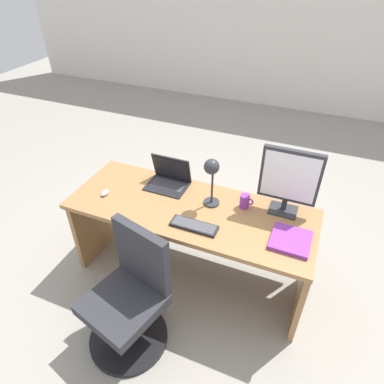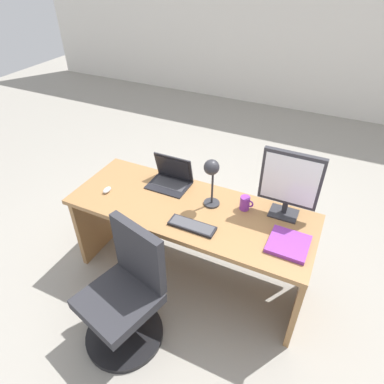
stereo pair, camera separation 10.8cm
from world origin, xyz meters
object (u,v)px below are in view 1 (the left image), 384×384
desk_lamp (212,173)px  coffee_mug (245,201)px  keyboard (194,226)px  office_chair (130,302)px  book (291,240)px  desk (193,225)px  mouse (105,193)px  monitor (290,179)px  laptop (170,176)px

desk_lamp → coffee_mug: desk_lamp is taller
keyboard → office_chair: (-0.27, -0.48, -0.38)m
keyboard → book: 0.65m
desk_lamp → office_chair: 1.04m
desk → mouse: size_ratio=22.37×
monitor → coffee_mug: size_ratio=4.71×
monitor → office_chair: 1.37m
desk → mouse: 0.73m
monitor → book: 0.42m
laptop → mouse: bearing=-139.9°
mouse → book: size_ratio=0.31×
laptop → coffee_mug: size_ratio=3.02×
book → monitor: bearing=108.8°
desk → keyboard: size_ratio=5.55×
keyboard → office_chair: office_chair is taller
mouse → laptop: bearing=40.1°
monitor → keyboard: monitor is taller
keyboard → mouse: 0.78m
coffee_mug → office_chair: bearing=-123.0°
laptop → desk_lamp: (0.40, -0.14, 0.22)m
desk_lamp → keyboard: bearing=-94.6°
coffee_mug → laptop: bearing=173.9°
monitor → keyboard: 0.73m
coffee_mug → monitor: bearing=13.3°
mouse → keyboard: bearing=-5.8°
book → office_chair: 1.15m
keyboard → coffee_mug: size_ratio=3.10×
laptop → coffee_mug: laptop is taller
book → coffee_mug: 0.45m
desk → monitor: 0.83m
mouse → book: mouse is taller
keyboard → coffee_mug: 0.44m
monitor → laptop: (-0.92, 0.00, -0.21)m
desk → coffee_mug: 0.47m
desk → book: (0.74, -0.13, 0.23)m
monitor → keyboard: bearing=-142.6°
desk → desk_lamp: desk_lamp is taller
desk_lamp → office_chair: (-0.29, -0.75, -0.66)m
keyboard → office_chair: 0.67m
keyboard → coffee_mug: coffee_mug is taller
laptop → coffee_mug: bearing=-6.1°
mouse → book: 1.42m
monitor → office_chair: (-0.81, -0.89, -0.66)m
monitor → coffee_mug: monitor is taller
laptop → book: laptop is taller
desk_lamp → coffee_mug: 0.35m
mouse → coffee_mug: 1.08m
desk → monitor: size_ratio=3.65×
mouse → coffee_mug: bearing=14.3°
monitor → office_chair: bearing=-132.3°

